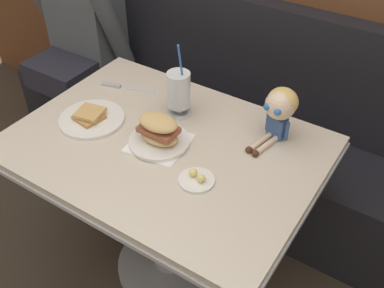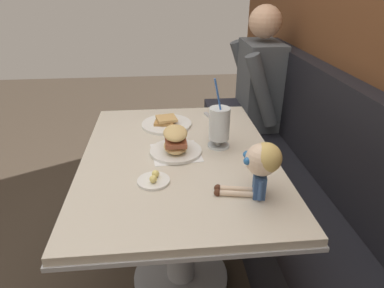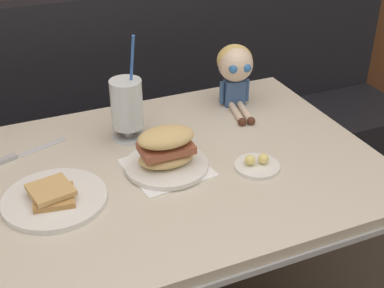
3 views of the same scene
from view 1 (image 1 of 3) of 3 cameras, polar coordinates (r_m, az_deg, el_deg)
The scene contains 9 objects.
booth_bench at distance 2.33m, azimuth 6.00°, elevation 0.50°, with size 2.60×0.48×1.00m.
diner_table at distance 1.78m, azimuth -3.20°, elevation -4.79°, with size 1.11×0.81×0.74m.
toast_plate at distance 1.79m, azimuth -12.46°, elevation 3.16°, with size 0.25×0.25×0.04m.
milkshake_glass at distance 1.73m, azimuth -1.66°, elevation 6.56°, with size 0.10×0.10×0.31m.
sandwich_plate at distance 1.62m, azimuth -4.17°, elevation 1.37°, with size 0.22×0.22×0.12m.
butter_saucer at distance 1.49m, azimuth 0.59°, elevation -4.41°, with size 0.12×0.12×0.04m.
butter_knife at distance 1.97m, azimuth -9.13°, elevation 7.13°, with size 0.23×0.09×0.01m.
seated_doll at distance 1.63m, azimuth 10.94°, elevation 4.52°, with size 0.13×0.23×0.20m.
diner_patron at distance 2.58m, azimuth -13.69°, elevation 14.62°, with size 0.55×0.48×0.81m.
Camera 1 is at (0.77, -0.83, 1.79)m, focal length 42.71 mm.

